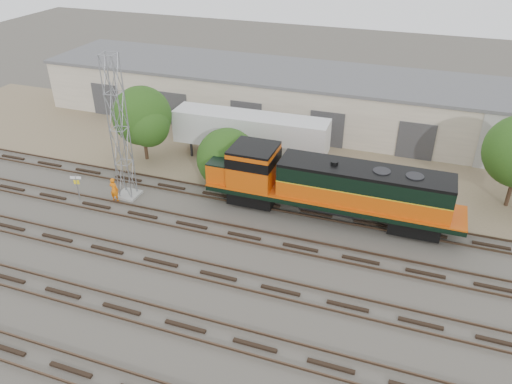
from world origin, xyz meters
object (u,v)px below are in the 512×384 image
(locomotive, at_px, (328,186))
(semi_trailer, at_px, (254,132))
(worker, at_px, (114,190))
(signal_tower, at_px, (120,132))

(locomotive, height_order, semi_trailer, locomotive)
(worker, bearing_deg, semi_trailer, -125.67)
(locomotive, relative_size, semi_trailer, 1.34)
(signal_tower, bearing_deg, worker, -119.32)
(semi_trailer, bearing_deg, worker, -128.18)
(signal_tower, xyz_separation_m, worker, (-0.56, -0.99, -4.43))
(semi_trailer, bearing_deg, signal_tower, -128.89)
(signal_tower, distance_m, worker, 4.57)
(signal_tower, bearing_deg, semi_trailer, 52.64)
(signal_tower, relative_size, worker, 5.64)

